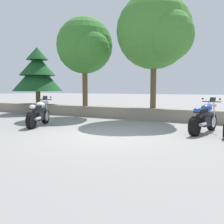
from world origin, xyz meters
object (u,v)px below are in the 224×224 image
object	(u,v)px
pine_tree_far_left	(37,73)
leafy_tree_mid_right	(157,32)
motorcycle_white_near_left	(39,114)
motorcycle_blue_centre	(204,119)
leafy_tree_mid_left	(86,46)

from	to	relation	value
pine_tree_far_left	leafy_tree_mid_right	size ratio (longest dim) A/B	0.63
motorcycle_white_near_left	motorcycle_blue_centre	distance (m)	6.21
motorcycle_white_near_left	leafy_tree_mid_left	bearing A→B (deg)	94.42
motorcycle_white_near_left	pine_tree_far_left	world-z (taller)	pine_tree_far_left
motorcycle_white_near_left	pine_tree_far_left	xyz separation A→B (m)	(-3.91, 4.05, 1.96)
pine_tree_far_left	leafy_tree_mid_right	xyz separation A→B (m)	(7.37, 0.17, 1.68)
motorcycle_white_near_left	pine_tree_far_left	distance (m)	5.97
pine_tree_far_left	leafy_tree_mid_left	size ratio (longest dim) A/B	0.72
leafy_tree_mid_left	motorcycle_blue_centre	bearing A→B (deg)	-21.62
leafy_tree_mid_left	leafy_tree_mid_right	world-z (taller)	leafy_tree_mid_right
motorcycle_white_near_left	motorcycle_blue_centre	size ratio (longest dim) A/B	0.97
leafy_tree_mid_left	leafy_tree_mid_right	size ratio (longest dim) A/B	0.86
motorcycle_white_near_left	leafy_tree_mid_left	distance (m)	5.06
motorcycle_blue_centre	pine_tree_far_left	size ratio (longest dim) A/B	0.60
motorcycle_white_near_left	leafy_tree_mid_right	bearing A→B (deg)	50.66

